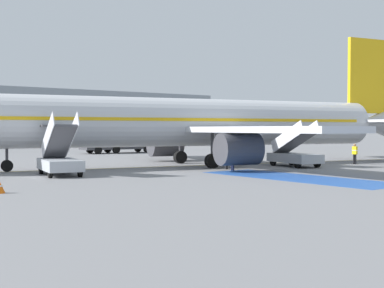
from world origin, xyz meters
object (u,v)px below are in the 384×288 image
ground_crew_1 (233,158)px  boarding_stairs_aft (294,155)px  airliner (183,122)px  boarding_stairs_forward (60,160)px  ground_crew_2 (355,152)px  fuel_tanker (117,138)px  ground_crew_0 (227,156)px

ground_crew_1 → boarding_stairs_aft: bearing=-86.9°
airliner → ground_crew_1: (-0.11, -6.20, -2.64)m
airliner → boarding_stairs_forward: (-11.68, -2.10, -2.57)m
airliner → ground_crew_1: bearing=-168.9°
airliner → boarding_stairs_aft: size_ratio=8.61×
airliner → ground_crew_2: bearing=-107.3°
fuel_tanker → ground_crew_2: fuel_tanker is taller
fuel_tanker → ground_crew_1: 30.80m
fuel_tanker → ground_crew_1: fuel_tanker is taller
boarding_stairs_aft → fuel_tanker: (0.52, 29.75, 0.89)m
boarding_stairs_forward → fuel_tanker: (18.89, 25.80, 0.83)m
ground_crew_0 → ground_crew_2: size_ratio=0.98×
airliner → boarding_stairs_aft: 9.39m
fuel_tanker → boarding_stairs_aft: bearing=1.4°
airliner → ground_crew_0: 5.45m
fuel_tanker → ground_crew_1: (-7.33, -29.90, -0.90)m
fuel_tanker → ground_crew_2: size_ratio=5.48×
ground_crew_2 → boarding_stairs_forward: bearing=76.5°
boarding_stairs_aft → ground_crew_1: (-6.80, -0.15, -0.01)m
boarding_stairs_aft → fuel_tanker: size_ratio=0.57×
fuel_tanker → ground_crew_1: size_ratio=5.91×
boarding_stairs_forward → ground_crew_2: boarding_stairs_forward is taller
airliner → fuel_tanker: airliner is taller
airliner → ground_crew_0: (0.57, -4.77, -2.58)m
ground_crew_1 → ground_crew_0: bearing=-23.8°
boarding_stairs_forward → ground_crew_0: bearing=-0.1°
boarding_stairs_forward → fuel_tanker: 31.99m
airliner → ground_crew_0: size_ratio=27.47×
boarding_stairs_forward → ground_crew_2: 25.21m
boarding_stairs_forward → ground_crew_1: size_ratio=3.36×
boarding_stairs_forward → boarding_stairs_aft: boarding_stairs_forward is taller
boarding_stairs_forward → ground_crew_2: bearing=0.2°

